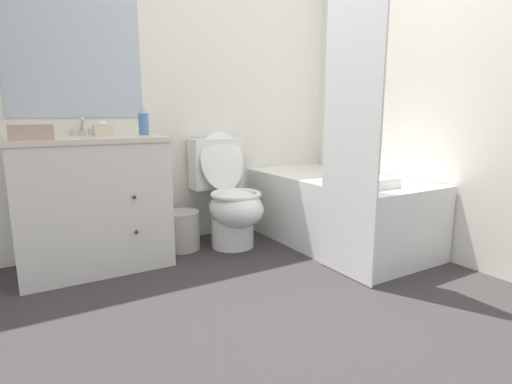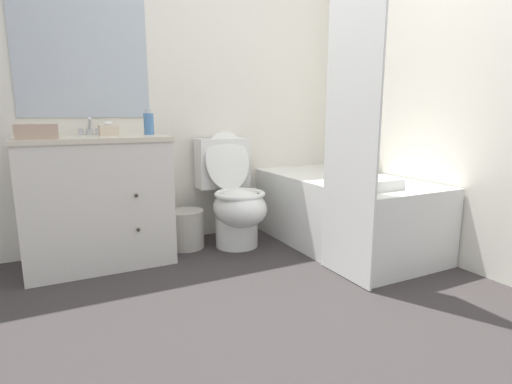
{
  "view_description": "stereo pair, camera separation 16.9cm",
  "coord_description": "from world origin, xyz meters",
  "px_view_note": "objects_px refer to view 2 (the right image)",
  "views": [
    {
      "loc": [
        -1.21,
        -1.43,
        1.01
      ],
      "look_at": [
        0.07,
        0.72,
        0.52
      ],
      "focal_mm": 28.0,
      "sensor_mm": 36.0,
      "label": 1
    },
    {
      "loc": [
        -1.06,
        -1.52,
        1.01
      ],
      "look_at": [
        0.07,
        0.72,
        0.52
      ],
      "focal_mm": 28.0,
      "sensor_mm": 36.0,
      "label": 2
    }
  ],
  "objects_px": {
    "bathtub": "(343,211)",
    "tissue_box": "(109,130)",
    "soap_dispenser": "(149,123)",
    "hand_towel_folded": "(37,131)",
    "wastebasket": "(186,229)",
    "bath_towel_folded": "(375,184)",
    "vanity_cabinet": "(98,199)",
    "sink_faucet": "(90,130)",
    "toilet": "(234,199)"
  },
  "relations": [
    {
      "from": "hand_towel_folded",
      "to": "tissue_box",
      "type": "bearing_deg",
      "value": 24.59
    },
    {
      "from": "tissue_box",
      "to": "hand_towel_folded",
      "type": "relative_size",
      "value": 0.54
    },
    {
      "from": "vanity_cabinet",
      "to": "bathtub",
      "type": "height_order",
      "value": "vanity_cabinet"
    },
    {
      "from": "vanity_cabinet",
      "to": "bathtub",
      "type": "bearing_deg",
      "value": -14.9
    },
    {
      "from": "toilet",
      "to": "wastebasket",
      "type": "relative_size",
      "value": 3.03
    },
    {
      "from": "bathtub",
      "to": "bath_towel_folded",
      "type": "relative_size",
      "value": 4.49
    },
    {
      "from": "soap_dispenser",
      "to": "hand_towel_folded",
      "type": "xyz_separation_m",
      "value": [
        -0.69,
        -0.19,
        -0.04
      ]
    },
    {
      "from": "tissue_box",
      "to": "bathtub",
      "type": "bearing_deg",
      "value": -17.4
    },
    {
      "from": "toilet",
      "to": "hand_towel_folded",
      "type": "relative_size",
      "value": 3.88
    },
    {
      "from": "toilet",
      "to": "tissue_box",
      "type": "distance_m",
      "value": 1.03
    },
    {
      "from": "wastebasket",
      "to": "soap_dispenser",
      "type": "relative_size",
      "value": 1.63
    },
    {
      "from": "bathtub",
      "to": "wastebasket",
      "type": "distance_m",
      "value": 1.22
    },
    {
      "from": "bathtub",
      "to": "hand_towel_folded",
      "type": "distance_m",
      "value": 2.16
    },
    {
      "from": "sink_faucet",
      "to": "tissue_box",
      "type": "bearing_deg",
      "value": -55.05
    },
    {
      "from": "soap_dispenser",
      "to": "hand_towel_folded",
      "type": "relative_size",
      "value": 0.79
    },
    {
      "from": "vanity_cabinet",
      "to": "bath_towel_folded",
      "type": "xyz_separation_m",
      "value": [
        1.57,
        -0.95,
        0.13
      ]
    },
    {
      "from": "sink_faucet",
      "to": "soap_dispenser",
      "type": "distance_m",
      "value": 0.41
    },
    {
      "from": "bathtub",
      "to": "wastebasket",
      "type": "height_order",
      "value": "bathtub"
    },
    {
      "from": "bath_towel_folded",
      "to": "bathtub",
      "type": "bearing_deg",
      "value": 72.74
    },
    {
      "from": "bath_towel_folded",
      "to": "soap_dispenser",
      "type": "bearing_deg",
      "value": 140.16
    },
    {
      "from": "soap_dispenser",
      "to": "hand_towel_folded",
      "type": "distance_m",
      "value": 0.72
    },
    {
      "from": "sink_faucet",
      "to": "hand_towel_folded",
      "type": "distance_m",
      "value": 0.47
    },
    {
      "from": "soap_dispenser",
      "to": "vanity_cabinet",
      "type": "bearing_deg",
      "value": -172.88
    },
    {
      "from": "bathtub",
      "to": "soap_dispenser",
      "type": "relative_size",
      "value": 8.24
    },
    {
      "from": "sink_faucet",
      "to": "bathtub",
      "type": "relative_size",
      "value": 0.1
    },
    {
      "from": "sink_faucet",
      "to": "soap_dispenser",
      "type": "height_order",
      "value": "soap_dispenser"
    },
    {
      "from": "vanity_cabinet",
      "to": "tissue_box",
      "type": "distance_m",
      "value": 0.47
    },
    {
      "from": "soap_dispenser",
      "to": "bath_towel_folded",
      "type": "distance_m",
      "value": 1.6
    },
    {
      "from": "bathtub",
      "to": "sink_faucet",
      "type": "bearing_deg",
      "value": 159.04
    },
    {
      "from": "sink_faucet",
      "to": "bathtub",
      "type": "height_order",
      "value": "sink_faucet"
    },
    {
      "from": "wastebasket",
      "to": "bath_towel_folded",
      "type": "bearing_deg",
      "value": -45.62
    },
    {
      "from": "wastebasket",
      "to": "toilet",
      "type": "bearing_deg",
      "value": -15.22
    },
    {
      "from": "vanity_cabinet",
      "to": "tissue_box",
      "type": "bearing_deg",
      "value": 23.92
    },
    {
      "from": "vanity_cabinet",
      "to": "sink_faucet",
      "type": "distance_m",
      "value": 0.5
    },
    {
      "from": "bathtub",
      "to": "tissue_box",
      "type": "bearing_deg",
      "value": 162.6
    },
    {
      "from": "toilet",
      "to": "tissue_box",
      "type": "relative_size",
      "value": 7.23
    },
    {
      "from": "wastebasket",
      "to": "soap_dispenser",
      "type": "xyz_separation_m",
      "value": [
        -0.24,
        0.02,
        0.8
      ]
    },
    {
      "from": "wastebasket",
      "to": "hand_towel_folded",
      "type": "distance_m",
      "value": 1.22
    },
    {
      "from": "hand_towel_folded",
      "to": "vanity_cabinet",
      "type": "bearing_deg",
      "value": 24.82
    },
    {
      "from": "bathtub",
      "to": "soap_dispenser",
      "type": "bearing_deg",
      "value": 159.39
    },
    {
      "from": "bathtub",
      "to": "tissue_box",
      "type": "xyz_separation_m",
      "value": [
        -1.62,
        0.51,
        0.63
      ]
    },
    {
      "from": "vanity_cabinet",
      "to": "bath_towel_folded",
      "type": "relative_size",
      "value": 2.87
    },
    {
      "from": "wastebasket",
      "to": "tissue_box",
      "type": "xyz_separation_m",
      "value": [
        -0.51,
        0.02,
        0.76
      ]
    },
    {
      "from": "tissue_box",
      "to": "sink_faucet",
      "type": "bearing_deg",
      "value": 124.95
    },
    {
      "from": "toilet",
      "to": "bath_towel_folded",
      "type": "distance_m",
      "value": 1.08
    },
    {
      "from": "sink_faucet",
      "to": "toilet",
      "type": "height_order",
      "value": "sink_faucet"
    },
    {
      "from": "vanity_cabinet",
      "to": "bathtub",
      "type": "distance_m",
      "value": 1.79
    },
    {
      "from": "vanity_cabinet",
      "to": "bath_towel_folded",
      "type": "bearing_deg",
      "value": -31.1
    },
    {
      "from": "toilet",
      "to": "wastebasket",
      "type": "distance_m",
      "value": 0.44
    },
    {
      "from": "sink_faucet",
      "to": "bath_towel_folded",
      "type": "distance_m",
      "value": 1.98
    }
  ]
}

